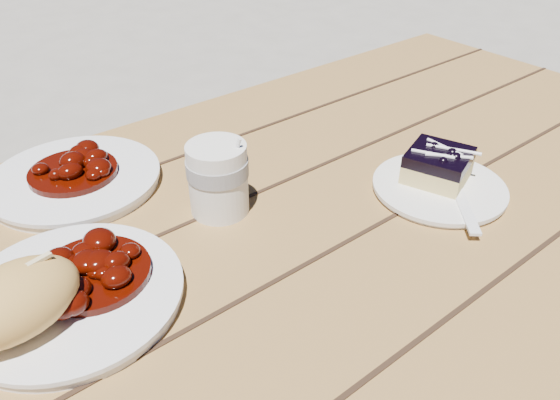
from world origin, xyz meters
TOP-DOWN VIEW (x-y plane):
  - picnic_table at (0.00, -0.00)m, footprint 2.00×1.55m
  - main_plate at (-0.07, 0.03)m, footprint 0.24×0.24m
  - goulash_stew at (-0.04, 0.04)m, footprint 0.13×0.13m
  - bread_roll at (-0.13, 0.01)m, footprint 0.15×0.11m
  - dessert_plate at (0.42, -0.08)m, footprint 0.18×0.18m
  - blueberry_cake at (0.43, -0.06)m, footprint 0.11×0.11m
  - fork_dessert at (0.40, -0.13)m, footprint 0.12×0.14m
  - coffee_cup at (0.15, 0.08)m, footprint 0.08×0.08m
  - second_plate at (0.02, 0.27)m, footprint 0.24×0.24m
  - second_stew at (0.02, 0.27)m, footprint 0.13×0.13m

SIDE VIEW (x-z plane):
  - picnic_table at x=0.00m, z-range 0.21..0.96m
  - dessert_plate at x=0.42m, z-range 0.75..0.76m
  - main_plate at x=-0.07m, z-range 0.75..0.77m
  - second_plate at x=0.02m, z-range 0.75..0.77m
  - fork_dessert at x=0.40m, z-range 0.76..0.76m
  - blueberry_cake at x=0.43m, z-range 0.76..0.81m
  - goulash_stew at x=-0.04m, z-range 0.77..0.81m
  - second_stew at x=0.02m, z-range 0.77..0.81m
  - coffee_cup at x=0.15m, z-range 0.75..0.85m
  - bread_roll at x=-0.13m, z-range 0.77..0.83m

